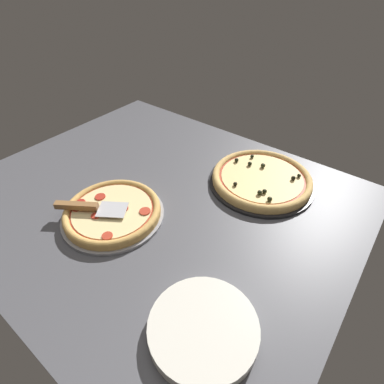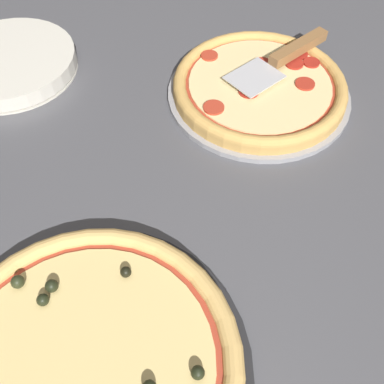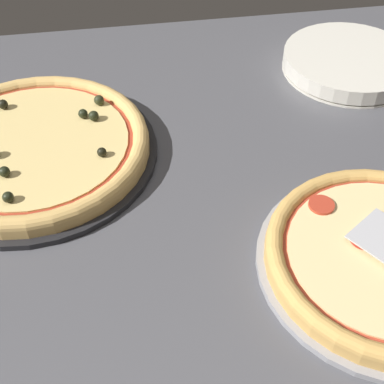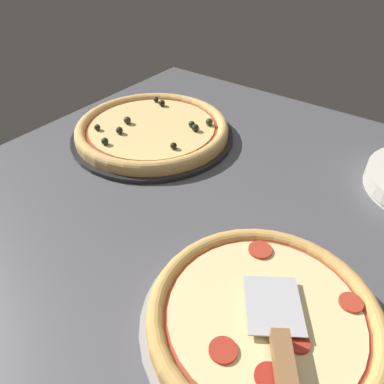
% 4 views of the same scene
% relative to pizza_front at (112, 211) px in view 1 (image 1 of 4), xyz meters
% --- Properties ---
extents(ground_plane, '(1.34, 1.12, 0.04)m').
position_rel_pizza_front_xyz_m(ground_plane, '(0.04, 0.16, -0.04)').
color(ground_plane, '#4C4C51').
extents(pizza_pan_front, '(0.33, 0.33, 0.01)m').
position_rel_pizza_front_xyz_m(pizza_pan_front, '(0.00, 0.00, -0.02)').
color(pizza_pan_front, '#939399').
rests_on(pizza_pan_front, ground_plane).
extents(pizza_front, '(0.31, 0.31, 0.03)m').
position_rel_pizza_front_xyz_m(pizza_front, '(0.00, 0.00, 0.00)').
color(pizza_front, tan).
rests_on(pizza_front, pizza_pan_front).
extents(pizza_pan_back, '(0.39, 0.39, 0.01)m').
position_rel_pizza_front_xyz_m(pizza_pan_back, '(0.30, 0.46, -0.02)').
color(pizza_pan_back, black).
rests_on(pizza_pan_back, ground_plane).
extents(pizza_back, '(0.37, 0.37, 0.04)m').
position_rel_pizza_front_xyz_m(pizza_back, '(0.30, 0.46, -0.00)').
color(pizza_back, '#DBAD60').
rests_on(pizza_back, pizza_pan_back).
extents(serving_spatula, '(0.22, 0.17, 0.02)m').
position_rel_pizza_front_xyz_m(serving_spatula, '(-0.07, -0.06, 0.02)').
color(serving_spatula, '#B7B7BC').
rests_on(serving_spatula, pizza_front).
extents(plate_stack, '(0.25, 0.25, 0.04)m').
position_rel_pizza_front_xyz_m(plate_stack, '(0.46, -0.13, -0.01)').
color(plate_stack, silver).
rests_on(plate_stack, ground_plane).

